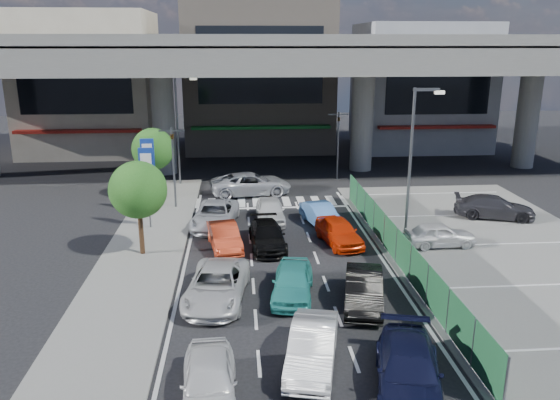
{
  "coord_description": "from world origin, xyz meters",
  "views": [
    {
      "loc": [
        -2.13,
        -21.85,
        10.25
      ],
      "look_at": [
        -0.03,
        5.13,
        2.4
      ],
      "focal_mm": 35.0,
      "sensor_mm": 36.0,
      "label": 1
    }
  ],
  "objects": [
    {
      "name": "signboard_near",
      "position": [
        -7.2,
        7.99,
        3.06
      ],
      "size": [
        0.8,
        0.14,
        4.7
      ],
      "color": "#595B60",
      "rests_on": "ground"
    },
    {
      "name": "building_west",
      "position": [
        -16.0,
        31.97,
        6.49
      ],
      "size": [
        12.0,
        10.9,
        13.0
      ],
      "color": "#A99E88",
      "rests_on": "ground"
    },
    {
      "name": "parked_sedan_dgrey",
      "position": [
        13.14,
        8.38,
        0.73
      ],
      "size": [
        4.98,
        3.16,
        1.34
      ],
      "primitive_type": "imported",
      "rotation": [
        0.0,
        0.0,
        1.27
      ],
      "color": "#302F34",
      "rests_on": "parking_lot"
    },
    {
      "name": "van_white_back_left",
      "position": [
        -3.13,
        -7.87,
        0.69
      ],
      "size": [
        1.8,
        4.12,
        1.38
      ],
      "primitive_type": "imported",
      "rotation": [
        0.0,
        0.0,
        0.04
      ],
      "color": "silver",
      "rests_on": "ground"
    },
    {
      "name": "minivan_navy_back",
      "position": [
        2.87,
        -7.8,
        0.69
      ],
      "size": [
        2.99,
        5.07,
        1.38
      ],
      "primitive_type": "imported",
      "rotation": [
        0.0,
        0.0,
        -0.23
      ],
      "color": "black",
      "rests_on": "ground"
    },
    {
      "name": "traffic_light_right",
      "position": [
        5.5,
        19.0,
        3.94
      ],
      "size": [
        1.6,
        1.24,
        5.2
      ],
      "color": "#595B60",
      "rests_on": "ground"
    },
    {
      "name": "traffic_cone",
      "position": [
        5.6,
        6.04,
        0.45
      ],
      "size": [
        0.42,
        0.42,
        0.78
      ],
      "primitive_type": "cone",
      "rotation": [
        0.0,
        0.0,
        -0.04
      ],
      "color": "red",
      "rests_on": "parking_lot"
    },
    {
      "name": "wagon_silver_front_left",
      "position": [
        -3.54,
        8.23,
        0.69
      ],
      "size": [
        2.92,
        5.22,
        1.38
      ],
      "primitive_type": "imported",
      "rotation": [
        0.0,
        0.0,
        -0.13
      ],
      "color": "#B6B9BF",
      "rests_on": "ground"
    },
    {
      "name": "taxi_orange_right",
      "position": [
        3.06,
        4.86,
        0.68
      ],
      "size": [
        2.36,
        4.23,
        1.36
      ],
      "primitive_type": "imported",
      "rotation": [
        0.0,
        0.0,
        0.2
      ],
      "color": "red",
      "rests_on": "ground"
    },
    {
      "name": "hatch_white_back_mid",
      "position": [
        0.14,
        -6.23,
        0.69
      ],
      "size": [
        2.36,
        4.41,
        1.38
      ],
      "primitive_type": "imported",
      "rotation": [
        0.0,
        0.0,
        -0.23
      ],
      "color": "silver",
      "rests_on": "ground"
    },
    {
      "name": "signboard_far",
      "position": [
        -7.6,
        10.99,
        3.06
      ],
      "size": [
        0.8,
        0.14,
        4.7
      ],
      "color": "#595B60",
      "rests_on": "ground"
    },
    {
      "name": "building_center",
      "position": [
        0.0,
        32.97,
        7.49
      ],
      "size": [
        14.0,
        10.9,
        15.0
      ],
      "color": "gray",
      "rests_on": "ground"
    },
    {
      "name": "taxi_orange_left",
      "position": [
        -2.95,
        4.67,
        0.64
      ],
      "size": [
        2.05,
        4.1,
        1.29
      ],
      "primitive_type": "imported",
      "rotation": [
        0.0,
        0.0,
        0.18
      ],
      "color": "#BB3519",
      "rests_on": "ground"
    },
    {
      "name": "street_lamp_right",
      "position": [
        7.17,
        6.0,
        4.77
      ],
      "size": [
        1.65,
        0.22,
        8.0
      ],
      "color": "#595B60",
      "rests_on": "ground"
    },
    {
      "name": "sidewalk_left",
      "position": [
        -7.0,
        4.0,
        0.06
      ],
      "size": [
        4.0,
        30.0,
        0.12
      ],
      "primitive_type": "cube",
      "color": "slate",
      "rests_on": "ground"
    },
    {
      "name": "traffic_light_left",
      "position": [
        -6.2,
        12.0,
        3.94
      ],
      "size": [
        1.6,
        1.24,
        5.2
      ],
      "color": "#595B60",
      "rests_on": "ground"
    },
    {
      "name": "kei_truck_front_right",
      "position": [
        2.57,
        8.04,
        0.63
      ],
      "size": [
        2.23,
        4.03,
        1.26
      ],
      "primitive_type": "imported",
      "rotation": [
        0.0,
        0.0,
        0.25
      ],
      "color": "#4476BB",
      "rests_on": "ground"
    },
    {
      "name": "sedan_black_mid",
      "position": [
        -0.73,
        4.64,
        0.62
      ],
      "size": [
        1.96,
        4.37,
        1.24
      ],
      "primitive_type": "imported",
      "rotation": [
        0.0,
        0.0,
        0.05
      ],
      "color": "black",
      "rests_on": "ground"
    },
    {
      "name": "crossing_wagon_silver",
      "position": [
        -1.29,
        14.92,
        0.77
      ],
      "size": [
        5.86,
        3.33,
        1.54
      ],
      "primitive_type": "imported",
      "rotation": [
        0.0,
        0.0,
        1.71
      ],
      "color": "#ADAEB5",
      "rests_on": "ground"
    },
    {
      "name": "sedan_white_mid_left",
      "position": [
        -3.13,
        -1.27,
        0.69
      ],
      "size": [
        2.9,
        5.22,
        1.38
      ],
      "primitive_type": "imported",
      "rotation": [
        0.0,
        0.0,
        -0.13
      ],
      "color": "silver",
      "rests_on": "ground"
    },
    {
      "name": "sedan_white_front_mid",
      "position": [
        -0.33,
        8.83,
        0.69
      ],
      "size": [
        1.63,
        4.05,
        1.38
      ],
      "primitive_type": "imported",
      "rotation": [
        0.0,
        0.0,
        0.0
      ],
      "color": "silver",
      "rests_on": "ground"
    },
    {
      "name": "tree_far",
      "position": [
        -7.8,
        14.5,
        3.39
      ],
      "size": [
        2.8,
        2.8,
        4.8
      ],
      "color": "#382314",
      "rests_on": "ground"
    },
    {
      "name": "parking_lot",
      "position": [
        11.0,
        2.0,
        0.03
      ],
      "size": [
        12.0,
        28.0,
        0.06
      ],
      "primitive_type": "cube",
      "color": "slate",
      "rests_on": "ground"
    },
    {
      "name": "street_lamp_left",
      "position": [
        -6.33,
        18.0,
        4.77
      ],
      "size": [
        1.65,
        0.22,
        8.0
      ],
      "color": "#595B60",
      "rests_on": "ground"
    },
    {
      "name": "taxi_teal_mid",
      "position": [
        0.01,
        -1.15,
        0.69
      ],
      "size": [
        2.25,
        4.26,
        1.38
      ],
      "primitive_type": "imported",
      "rotation": [
        0.0,
        0.0,
        -0.16
      ],
      "color": "teal",
      "rests_on": "ground"
    },
    {
      "name": "fence_run",
      "position": [
        5.3,
        1.0,
        0.9
      ],
      "size": [
        0.16,
        22.0,
        1.8
      ],
      "primitive_type": null,
      "color": "#1C522F",
      "rests_on": "ground"
    },
    {
      "name": "tree_near",
      "position": [
        -7.0,
        4.0,
        3.39
      ],
      "size": [
        2.8,
        2.8,
        4.8
      ],
      "color": "#382314",
      "rests_on": "ground"
    },
    {
      "name": "hatch_black_mid_right",
      "position": [
        2.78,
        -2.12,
        0.69
      ],
      "size": [
        2.32,
        4.4,
        1.38
      ],
      "primitive_type": "imported",
      "rotation": [
        0.0,
        0.0,
        -0.22
      ],
      "color": "black",
      "rests_on": "ground"
    },
    {
      "name": "parked_sedan_white",
      "position": [
        8.15,
        3.99,
        0.68
      ],
      "size": [
        3.7,
        1.59,
        1.25
      ],
      "primitive_type": "imported",
      "rotation": [
        0.0,
        0.0,
        1.6
      ],
      "color": "silver",
      "rests_on": "parking_lot"
    },
    {
      "name": "expressway",
      "position": [
        0.0,
        22.0,
        8.76
      ],
      "size": [
        64.0,
        14.0,
        10.75
      ],
      "color": "slate",
      "rests_on": "ground"
    },
    {
      "name": "ground",
      "position": [
        0.0,
        0.0,
        0.0
      ],
      "size": [
        120.0,
        120.0,
        0.0
      ],
      "primitive_type": "plane",
      "color": "black",
      "rests_on": "ground"
    },
    {
      "name": "building_east",
      "position": [
        16.0,
        31.97,
        5.99
      ],
      "size": [
        12.0,
        10.9,
        12.0
      ],
      "color": "gray",
      "rests_on": "ground"
    }
  ]
}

